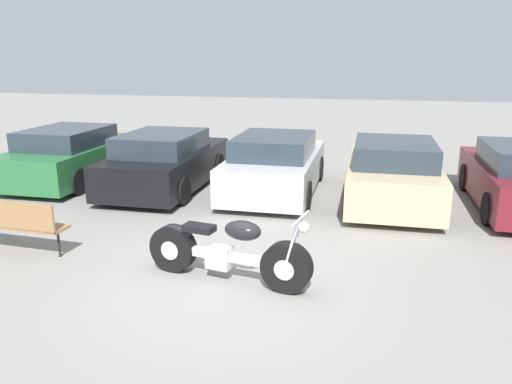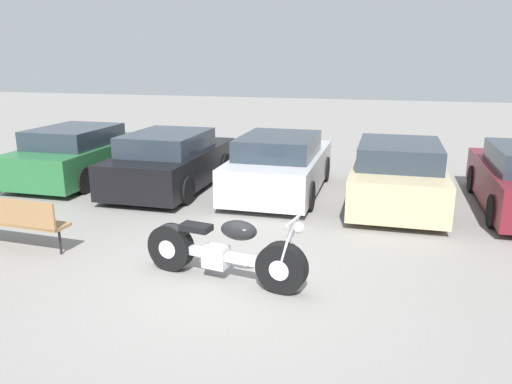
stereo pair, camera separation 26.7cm
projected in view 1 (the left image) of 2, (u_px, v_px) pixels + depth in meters
ground_plane at (232, 281)px, 6.92m from camera, size 60.00×60.00×0.00m
motorcycle at (226, 251)px, 6.85m from camera, size 2.41×0.84×1.06m
parked_car_green at (73, 156)px, 12.33m from camera, size 1.88×4.06×1.33m
parked_car_black at (166, 162)px, 11.58m from camera, size 1.88×4.06×1.33m
parked_car_silver at (276, 165)px, 11.25m from camera, size 1.88×4.06×1.33m
parked_car_champagne at (393, 173)px, 10.49m from camera, size 1.88×4.06×1.33m
park_bench at (11, 221)px, 7.74m from camera, size 1.76×0.50×0.89m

